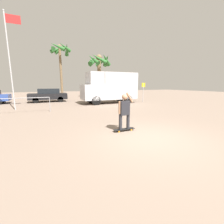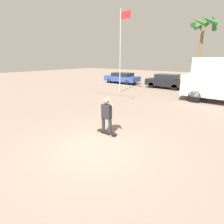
{
  "view_description": "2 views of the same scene",
  "coord_description": "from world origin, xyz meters",
  "views": [
    {
      "loc": [
        -3.46,
        -4.27,
        1.98
      ],
      "look_at": [
        -0.72,
        1.78,
        0.75
      ],
      "focal_mm": 24.0,
      "sensor_mm": 36.0,
      "label": 1
    },
    {
      "loc": [
        3.98,
        -4.16,
        3.1
      ],
      "look_at": [
        -0.66,
        1.81,
        0.78
      ],
      "focal_mm": 28.0,
      "sensor_mm": 36.0,
      "label": 2
    }
  ],
  "objects": [
    {
      "name": "flagpole",
      "position": [
        -5.52,
        9.37,
        4.09
      ],
      "size": [
        1.05,
        0.12,
        7.13
      ],
      "color": "#B7B7BC",
      "rests_on": "ground_plane"
    },
    {
      "name": "palm_tree_center_background",
      "position": [
        -0.99,
        18.75,
        6.29
      ],
      "size": [
        2.87,
        3.04,
        7.6
      ],
      "color": "brown",
      "rests_on": "ground_plane"
    },
    {
      "name": "plaza_railing_segment",
      "position": [
        -5.05,
        7.53,
        0.89
      ],
      "size": [
        3.87,
        0.05,
        1.08
      ],
      "color": "#99999E",
      "rests_on": "ground_plane"
    },
    {
      "name": "parked_car_black",
      "position": [
        -3.04,
        14.36,
        0.78
      ],
      "size": [
        4.07,
        1.82,
        1.5
      ],
      "color": "black",
      "rests_on": "ground_plane"
    },
    {
      "name": "person_skateboarder",
      "position": [
        -0.43,
        1.15,
        0.94
      ],
      "size": [
        0.69,
        0.24,
        1.56
      ],
      "color": "#28282D",
      "rests_on": "skateboard"
    },
    {
      "name": "parked_car_blue",
      "position": [
        -8.97,
        14.6,
        0.75
      ],
      "size": [
        4.46,
        1.9,
        1.38
      ],
      "color": "black",
      "rests_on": "ground_plane"
    },
    {
      "name": "skateboard",
      "position": [
        -0.43,
        1.15,
        0.08
      ],
      "size": [
        0.96,
        0.23,
        0.09
      ],
      "color": "black",
      "rests_on": "ground_plane"
    },
    {
      "name": "ground_plane",
      "position": [
        0.0,
        0.0,
        0.0
      ],
      "size": [
        80.0,
        80.0,
        0.0
      ],
      "primitive_type": "plane",
      "color": "gray"
    }
  ]
}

